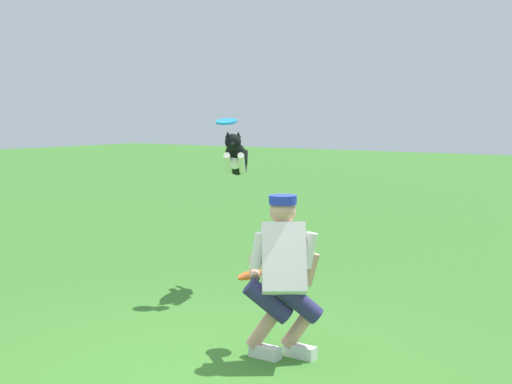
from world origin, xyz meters
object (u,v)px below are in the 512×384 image
person (283,272)px  frisbee_held (251,274)px  frisbee_flying (226,121)px  dog (236,158)px

person → frisbee_held: size_ratio=5.59×
frisbee_flying → frisbee_held: size_ratio=0.97×
dog → frisbee_held: (-1.30, 1.55, -0.84)m
person → dog: size_ratio=1.38×
person → frisbee_held: bearing=38.4°
dog → frisbee_held: size_ratio=4.06×
dog → frisbee_flying: bearing=-12.3°
person → frisbee_held: person is taller
dog → frisbee_flying: 0.52m
person → dog: bearing=8.6°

